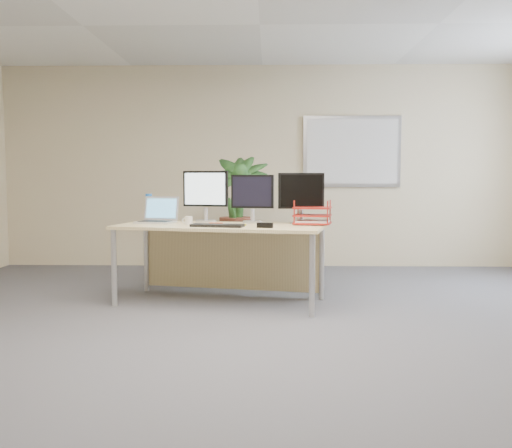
{
  "coord_description": "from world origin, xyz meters",
  "views": [
    {
      "loc": [
        0.1,
        -3.72,
        1.21
      ],
      "look_at": [
        0.0,
        0.35,
        0.87
      ],
      "focal_mm": 40.0,
      "sensor_mm": 36.0,
      "label": 1
    }
  ],
  "objects_px": {
    "floor_plant": "(237,217)",
    "laptop": "(158,216)",
    "desk": "(224,240)",
    "monitor_right": "(252,195)",
    "monitor_left": "(206,193)"
  },
  "relations": [
    {
      "from": "desk",
      "to": "laptop",
      "type": "height_order",
      "value": "laptop"
    },
    {
      "from": "desk",
      "to": "monitor_left",
      "type": "distance_m",
      "value": 0.55
    },
    {
      "from": "desk",
      "to": "monitor_left",
      "type": "bearing_deg",
      "value": 130.11
    },
    {
      "from": "monitor_right",
      "to": "laptop",
      "type": "height_order",
      "value": "monitor_right"
    },
    {
      "from": "desk",
      "to": "monitor_left",
      "type": "relative_size",
      "value": 4.04
    },
    {
      "from": "laptop",
      "to": "monitor_right",
      "type": "bearing_deg",
      "value": 0.49
    },
    {
      "from": "monitor_left",
      "to": "laptop",
      "type": "height_order",
      "value": "monitor_left"
    },
    {
      "from": "desk",
      "to": "floor_plant",
      "type": "xyz_separation_m",
      "value": [
        0.07,
        1.03,
        0.16
      ]
    },
    {
      "from": "monitor_left",
      "to": "monitor_right",
      "type": "relative_size",
      "value": 1.08
    },
    {
      "from": "floor_plant",
      "to": "laptop",
      "type": "relative_size",
      "value": 3.59
    },
    {
      "from": "desk",
      "to": "laptop",
      "type": "xyz_separation_m",
      "value": [
        -0.67,
        0.14,
        0.22
      ]
    },
    {
      "from": "desk",
      "to": "laptop",
      "type": "relative_size",
      "value": 5.0
    },
    {
      "from": "monitor_right",
      "to": "laptop",
      "type": "xyz_separation_m",
      "value": [
        -0.95,
        -0.01,
        -0.21
      ]
    },
    {
      "from": "desk",
      "to": "laptop",
      "type": "distance_m",
      "value": 0.72
    },
    {
      "from": "monitor_left",
      "to": "monitor_right",
      "type": "height_order",
      "value": "monitor_left"
    }
  ]
}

